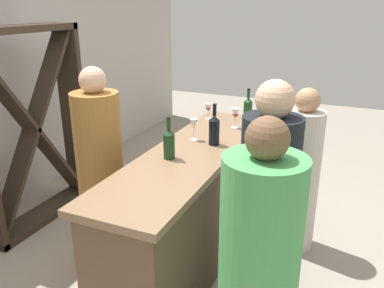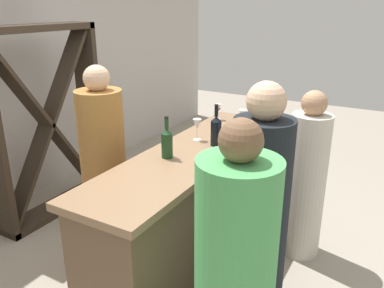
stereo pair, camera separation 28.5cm
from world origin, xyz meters
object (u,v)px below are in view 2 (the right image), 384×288
object	(u,v)px
wine_glass_near_center	(197,125)
person_center_guest	(234,284)
wine_bottle_center_olive_green	(258,110)
wine_glass_near_right	(218,109)
person_server_behind	(104,174)
wine_glass_near_left	(243,116)
person_left_guest	(306,182)
wine_rack	(47,124)
wine_bottle_leftmost_olive_green	(167,142)
person_right_guest	(259,219)
wine_bottle_second_left_near_black	(216,130)

from	to	relation	value
wine_glass_near_center	person_center_guest	distance (m)	1.43
wine_bottle_center_olive_green	wine_glass_near_right	distance (m)	0.36
wine_glass_near_center	wine_glass_near_right	world-z (taller)	wine_glass_near_center
person_server_behind	wine_glass_near_left	bearing A→B (deg)	57.87
person_left_guest	person_center_guest	distance (m)	1.48
wine_rack	wine_bottle_leftmost_olive_green	distance (m)	1.61
wine_glass_near_left	person_right_guest	bearing A→B (deg)	-151.19
person_server_behind	wine_rack	bearing A→B (deg)	171.98
wine_glass_near_center	person_center_guest	world-z (taller)	person_center_guest
wine_rack	wine_bottle_center_olive_green	world-z (taller)	wine_rack
wine_bottle_leftmost_olive_green	wine_bottle_second_left_near_black	xyz separation A→B (m)	(0.39, -0.19, 0.01)
wine_glass_near_right	person_left_guest	xyz separation A→B (m)	(-0.22, -0.91, -0.44)
wine_bottle_center_olive_green	wine_bottle_leftmost_olive_green	bearing A→B (deg)	168.14
wine_bottle_center_olive_green	person_server_behind	xyz separation A→B (m)	(-1.14, 0.83, -0.36)
wine_bottle_second_left_near_black	wine_bottle_center_olive_green	distance (m)	0.74
person_left_guest	wine_glass_near_center	bearing A→B (deg)	8.80
wine_bottle_center_olive_green	person_right_guest	world-z (taller)	person_right_guest
person_right_guest	wine_glass_near_left	bearing A→B (deg)	-64.51
person_center_guest	person_right_guest	size ratio (longest dim) A/B	0.97
wine_bottle_leftmost_olive_green	person_server_behind	xyz separation A→B (m)	(-0.02, 0.59, -0.36)
wine_bottle_leftmost_olive_green	wine_glass_near_center	size ratio (longest dim) A/B	1.73
wine_bottle_second_left_near_black	wine_glass_near_right	distance (m)	0.71
person_left_guest	person_center_guest	xyz separation A→B (m)	(-1.48, -0.02, 0.06)
wine_rack	person_server_behind	distance (m)	1.04
wine_glass_near_left	wine_glass_near_center	bearing A→B (deg)	155.09
person_server_behind	wine_bottle_second_left_near_black	bearing A→B (deg)	37.45
wine_glass_near_left	wine_glass_near_center	xyz separation A→B (m)	(-0.43, 0.20, 0.00)
person_server_behind	wine_glass_near_center	bearing A→B (deg)	46.96
wine_glass_near_left	wine_glass_near_right	world-z (taller)	wine_glass_near_left
wine_glass_near_center	wine_glass_near_right	xyz separation A→B (m)	(0.60, 0.11, -0.02)
wine_rack	wine_glass_near_center	distance (m)	1.58
person_center_guest	person_right_guest	xyz separation A→B (m)	(0.59, 0.10, 0.03)
wine_bottle_second_left_near_black	person_center_guest	xyz separation A→B (m)	(-1.06, -0.63, -0.40)
wine_rack	wine_glass_near_right	world-z (taller)	wine_rack
wine_bottle_center_olive_green	person_right_guest	distance (m)	1.35
wine_bottle_second_left_near_black	person_left_guest	size ratio (longest dim) A/B	0.23
wine_bottle_leftmost_olive_green	wine_glass_near_left	xyz separation A→B (m)	(0.86, -0.20, 0.01)
wine_bottle_center_olive_green	person_center_guest	world-z (taller)	person_center_guest
wine_bottle_center_olive_green	person_server_behind	bearing A→B (deg)	144.19
wine_glass_near_left	person_center_guest	xyz separation A→B (m)	(-1.53, -0.62, -0.40)
wine_bottle_center_olive_green	wine_glass_near_center	bearing A→B (deg)	161.23
wine_glass_near_center	wine_rack	bearing A→B (deg)	94.82
person_server_behind	person_right_guest	bearing A→B (deg)	6.92
wine_glass_near_right	person_right_guest	world-z (taller)	person_right_guest
wine_bottle_second_left_near_black	wine_glass_near_left	size ratio (longest dim) A/B	1.85
wine_bottle_leftmost_olive_green	wine_rack	bearing A→B (deg)	79.23
wine_glass_near_left	wine_glass_near_right	xyz separation A→B (m)	(0.17, 0.31, -0.02)
person_center_guest	wine_rack	bearing A→B (deg)	-8.29
wine_glass_near_right	person_right_guest	xyz separation A→B (m)	(-1.11, -0.83, -0.34)
person_left_guest	wine_glass_near_right	bearing A→B (deg)	-30.35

